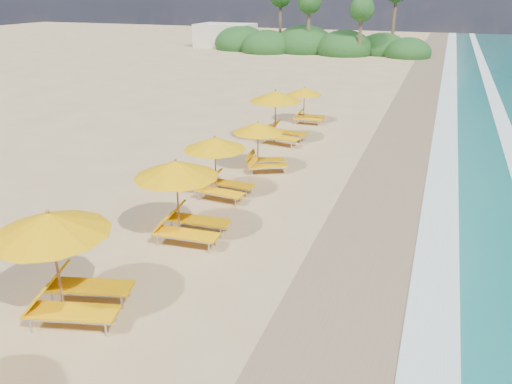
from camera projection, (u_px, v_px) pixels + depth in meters
The scene contains 11 objects.
ground at pixel (256, 227), 15.98m from camera, with size 160.00×160.00×0.00m, color tan.
wet_sand at pixel (383, 247), 14.69m from camera, with size 4.00×160.00×0.01m, color #8D7354.
surf_foam at pixel (482, 263), 13.81m from camera, with size 4.00×160.00×0.01m.
station_2 at pixel (64, 258), 11.18m from camera, with size 3.32×3.22×2.66m.
station_3 at pixel (183, 195), 14.74m from camera, with size 2.84×2.66×2.53m.
station_4 at pixel (220, 163), 17.83m from camera, with size 2.56×2.39×2.28m.
station_5 at pixel (262, 143), 20.44m from camera, with size 2.81×2.81×2.12m.
station_6 at pixel (279, 113), 24.16m from camera, with size 3.07×2.92×2.59m.
station_7 at pixel (307, 103), 27.83m from camera, with size 2.18×2.01×2.03m.
treeline at pixel (312, 44), 58.26m from camera, with size 25.80×8.80×9.74m.
beach_building at pixel (225, 35), 64.15m from camera, with size 7.00×5.00×2.80m, color beige.
Camera 1 is at (4.99, -13.46, 7.10)m, focal length 35.01 mm.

